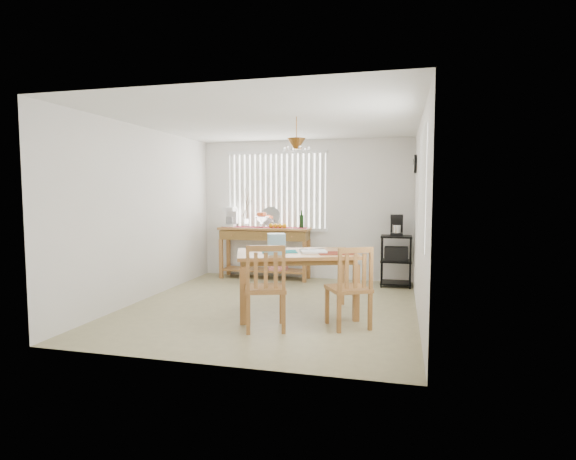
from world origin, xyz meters
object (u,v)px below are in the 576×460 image
(sideboard, at_px, (265,240))
(wire_cart, at_px, (396,256))
(chair_right, at_px, (350,288))
(dining_table, at_px, (296,259))
(chair_left, at_px, (265,288))
(cart_items, at_px, (397,226))

(sideboard, relative_size, wire_cart, 1.95)
(wire_cart, xyz_separation_m, chair_right, (-0.51, -2.61, -0.05))
(dining_table, bearing_deg, chair_left, -103.25)
(dining_table, bearing_deg, cart_items, 59.24)
(dining_table, distance_m, chair_right, 0.93)
(chair_left, bearing_deg, dining_table, 76.75)
(wire_cart, distance_m, chair_right, 2.66)
(sideboard, distance_m, chair_right, 3.35)
(sideboard, relative_size, chair_right, 1.74)
(cart_items, distance_m, chair_left, 3.33)
(wire_cart, xyz_separation_m, chair_left, (-1.46, -2.93, -0.03))
(wire_cart, bearing_deg, sideboard, 176.52)
(sideboard, height_order, cart_items, cart_items)
(chair_right, bearing_deg, cart_items, 78.91)
(cart_items, relative_size, chair_left, 0.36)
(wire_cart, height_order, chair_left, chair_left)
(sideboard, height_order, chair_left, chair_left)
(wire_cart, bearing_deg, chair_right, -101.13)
(sideboard, bearing_deg, chair_right, -55.58)
(wire_cart, xyz_separation_m, cart_items, (0.00, 0.01, 0.52))
(dining_table, xyz_separation_m, chair_left, (-0.19, -0.79, -0.23))
(chair_left, relative_size, chair_right, 1.03)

